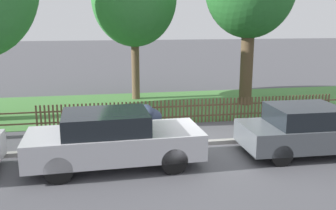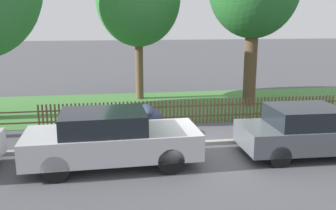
% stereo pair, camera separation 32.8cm
% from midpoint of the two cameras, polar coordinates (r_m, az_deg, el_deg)
% --- Properties ---
extents(ground_plane, '(120.00, 120.00, 0.00)m').
position_cam_midpoint_polar(ground_plane, '(11.46, 6.13, -6.11)').
color(ground_plane, '#4C4C51').
extents(kerb_stone, '(41.13, 0.20, 0.12)m').
position_cam_midpoint_polar(kerb_stone, '(11.53, 6.00, -5.67)').
color(kerb_stone, gray).
rests_on(kerb_stone, ground).
extents(grass_strip, '(41.13, 6.02, 0.01)m').
position_cam_midpoint_polar(grass_strip, '(16.68, 0.68, 0.03)').
color(grass_strip, '#477F3D').
rests_on(grass_strip, ground).
extents(park_fence, '(41.13, 0.05, 0.89)m').
position_cam_midpoint_polar(park_fence, '(13.73, 3.11, -0.92)').
color(park_fence, brown).
rests_on(park_fence, ground).
extents(parked_car_black_saloon, '(4.46, 1.89, 1.46)m').
position_cam_midpoint_polar(parked_car_black_saloon, '(9.71, -9.34, -5.09)').
color(parked_car_black_saloon, '#BCBCC1').
rests_on(parked_car_black_saloon, ground).
extents(parked_car_navy_estate, '(3.91, 1.86, 1.38)m').
position_cam_midpoint_polar(parked_car_navy_estate, '(11.20, 19.79, -3.56)').
color(parked_car_navy_estate, '#51565B').
rests_on(parked_car_navy_estate, ground).
extents(covered_motorcycle, '(2.00, 0.95, 1.01)m').
position_cam_midpoint_polar(covered_motorcycle, '(12.18, -5.97, -1.92)').
color(covered_motorcycle, black).
rests_on(covered_motorcycle, ground).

